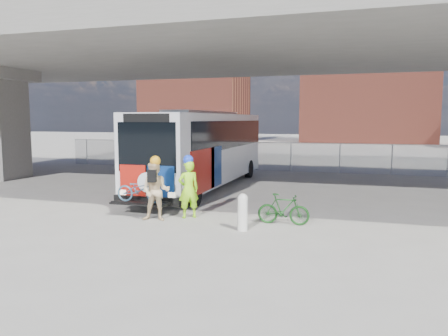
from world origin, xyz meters
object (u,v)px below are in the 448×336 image
at_px(bollard, 243,211).
at_px(cyclist_tan, 156,190).
at_px(bike_parked, 283,209).
at_px(bus, 205,144).
at_px(cyclist_hivis, 188,188).

height_order(bollard, cyclist_tan, cyclist_tan).
relative_size(bollard, cyclist_tan, 0.53).
height_order(bollard, bike_parked, bollard).
xyz_separation_m(bus, cyclist_hivis, (1.69, -6.33, -1.08)).
distance_m(cyclist_hivis, cyclist_tan, 1.12).
relative_size(bollard, cyclist_hivis, 0.53).
distance_m(bollard, bike_parked, 1.52).
xyz_separation_m(bus, bollard, (3.86, -7.44, -1.51)).
xyz_separation_m(cyclist_hivis, bike_parked, (3.21, -0.00, -0.54)).
distance_m(bus, cyclist_tan, 7.18).
height_order(bus, bike_parked, bus).
distance_m(bollard, cyclist_tan, 3.08).
bearing_deg(cyclist_tan, bus, 84.49).
xyz_separation_m(bollard, cyclist_tan, (-3.03, 0.39, 0.41)).
bearing_deg(bike_parked, bus, 36.53).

